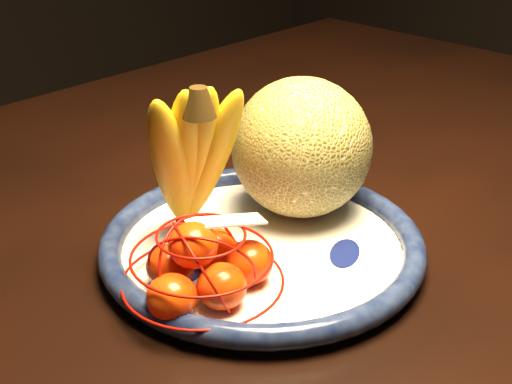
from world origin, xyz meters
TOP-DOWN VIEW (x-y plane):
  - dining_table at (-0.06, 0.01)m, footprint 1.67×1.14m
  - fruit_bowl at (-0.14, -0.14)m, footprint 0.33×0.33m
  - cantaloupe at (-0.05, -0.11)m, footprint 0.15×0.15m
  - banana_bunch at (-0.18, -0.09)m, footprint 0.12×0.12m
  - mandarin_bag at (-0.23, -0.17)m, footprint 0.16×0.16m
  - price_tag at (-0.20, -0.17)m, footprint 0.08×0.05m

SIDE VIEW (x-z plane):
  - dining_table at x=-0.06m, z-range 0.31..1.08m
  - fruit_bowl at x=-0.14m, z-range 0.78..0.81m
  - mandarin_bag at x=-0.23m, z-range 0.77..0.86m
  - price_tag at x=-0.20m, z-range 0.85..0.86m
  - cantaloupe at x=-0.05m, z-range 0.79..0.94m
  - banana_bunch at x=-0.18m, z-range 0.79..0.98m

